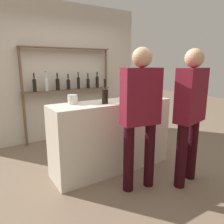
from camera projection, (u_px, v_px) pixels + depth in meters
name	position (u px, v px, depth m)	size (l,w,h in m)	color
ground_plane	(112.00, 167.00, 3.42)	(16.00, 16.00, 0.00)	#7A6651
bar_counter	(112.00, 136.00, 3.31)	(1.84, 0.54, 1.05)	beige
back_wall	(65.00, 72.00, 4.65)	(3.44, 0.12, 2.80)	beige
back_shelf	(68.00, 81.00, 4.53)	(1.88, 0.18, 1.90)	brown
counter_bottle_0	(144.00, 92.00, 3.30)	(0.08, 0.08, 0.31)	#0F1956
counter_bottle_1	(105.00, 94.00, 3.01)	(0.09, 0.09, 0.35)	black
counter_bottle_2	(136.00, 90.00, 3.53)	(0.08, 0.08, 0.33)	#0F1956
wine_glass	(124.00, 95.00, 3.08)	(0.08, 0.08, 0.15)	silver
cork_jar	(73.00, 99.00, 3.00)	(0.14, 0.14, 0.13)	silver
customer_right	(190.00, 108.00, 2.78)	(0.53, 0.32, 1.77)	black
customer_center	(141.00, 110.00, 2.65)	(0.50, 0.29, 1.78)	black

